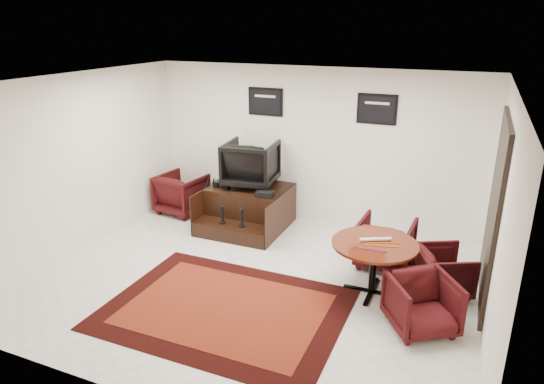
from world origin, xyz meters
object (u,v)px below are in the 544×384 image
(meeting_table, at_px, (374,249))
(table_chair_window, at_px, (443,269))
(shine_chair, at_px, (251,162))
(armchair_side, at_px, (182,191))
(shine_podium, at_px, (248,208))
(table_chair_back, at_px, (386,240))
(table_chair_corner, at_px, (422,302))

(meeting_table, distance_m, table_chair_window, 0.99)
(meeting_table, bearing_deg, shine_chair, 148.32)
(armchair_side, height_order, table_chair_window, armchair_side)
(shine_podium, bearing_deg, table_chair_back, -12.19)
(table_chair_back, bearing_deg, shine_podium, -9.16)
(armchair_side, bearing_deg, table_chair_window, 174.00)
(shine_chair, xyz_separation_m, armchair_side, (-1.47, -0.04, -0.75))
(shine_podium, xyz_separation_m, shine_chair, (0.00, 0.14, 0.84))
(shine_chair, height_order, meeting_table, shine_chair)
(armchair_side, height_order, table_chair_corner, armchair_side)
(meeting_table, height_order, table_chair_window, meeting_table)
(shine_podium, bearing_deg, meeting_table, -29.27)
(armchair_side, relative_size, table_chair_corner, 1.13)
(shine_chair, relative_size, table_chair_back, 1.11)
(table_chair_back, distance_m, table_chair_corner, 1.63)
(table_chair_window, xyz_separation_m, table_chair_corner, (-0.16, -0.96, 0.02))
(shine_chair, xyz_separation_m, meeting_table, (2.55, -1.57, -0.51))
(shine_podium, height_order, armchair_side, armchair_side)
(shine_podium, bearing_deg, table_chair_window, -17.30)
(meeting_table, distance_m, table_chair_back, 0.91)
(meeting_table, distance_m, table_chair_corner, 0.97)
(shine_podium, height_order, table_chair_back, table_chair_back)
(armchair_side, xyz_separation_m, meeting_table, (4.02, -1.53, 0.24))
(table_chair_back, bearing_deg, meeting_table, 92.53)
(shine_podium, height_order, shine_chair, shine_chair)
(shine_chair, relative_size, table_chair_window, 1.27)
(shine_chair, distance_m, table_chair_window, 3.72)
(table_chair_window, bearing_deg, shine_podium, 45.94)
(shine_podium, height_order, table_chair_corner, table_chair_corner)
(shine_podium, bearing_deg, shine_chair, 90.00)
(shine_podium, relative_size, shine_chair, 1.60)
(table_chair_window, bearing_deg, table_chair_corner, 144.01)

